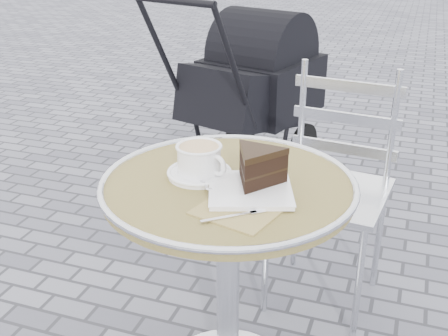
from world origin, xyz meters
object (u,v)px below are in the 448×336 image
(cappuccino_set, at_px, (200,163))
(cake_plate_set, at_px, (256,172))
(baby_stroller, at_px, (250,96))
(cafe_table, at_px, (228,233))
(bistro_chair, at_px, (338,160))

(cappuccino_set, height_order, cake_plate_set, cake_plate_set)
(cake_plate_set, distance_m, baby_stroller, 1.69)
(cafe_table, relative_size, bistro_chair, 0.81)
(cake_plate_set, relative_size, baby_stroller, 0.32)
(cappuccino_set, bearing_deg, cake_plate_set, 9.94)
(cappuccino_set, height_order, baby_stroller, baby_stroller)
(cake_plate_set, bearing_deg, bistro_chair, 59.31)
(cafe_table, xyz_separation_m, baby_stroller, (-0.41, 1.57, -0.08))
(cake_plate_set, distance_m, bistro_chair, 0.71)
(bistro_chair, distance_m, baby_stroller, 1.11)
(bistro_chair, bearing_deg, baby_stroller, 130.11)
(cake_plate_set, xyz_separation_m, baby_stroller, (-0.49, 1.59, -0.29))
(bistro_chair, xyz_separation_m, baby_stroller, (-0.62, 0.92, -0.08))
(cappuccino_set, height_order, bistro_chair, bistro_chair)
(cake_plate_set, bearing_deg, cafe_table, 145.48)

